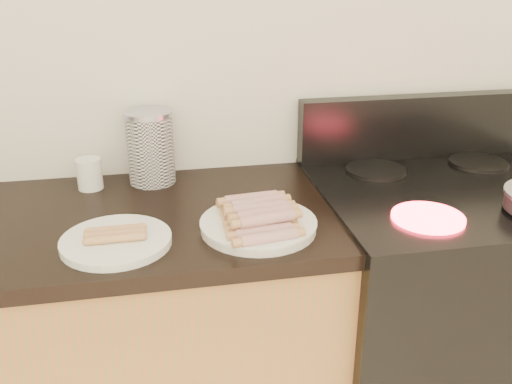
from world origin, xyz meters
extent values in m
cube|color=silver|center=(0.00, 2.00, 1.30)|extent=(4.00, 0.04, 2.60)
cube|color=black|center=(0.78, 1.68, 0.45)|extent=(0.76, 0.65, 0.90)
cube|color=black|center=(0.78, 1.68, 0.91)|extent=(0.76, 0.65, 0.01)
cube|color=black|center=(0.78, 1.96, 1.01)|extent=(0.76, 0.06, 0.20)
cylinder|color=#FF1E2D|center=(0.61, 1.51, 0.92)|extent=(0.18, 0.18, 0.01)
cylinder|color=black|center=(0.61, 1.84, 0.92)|extent=(0.18, 0.18, 0.01)
cylinder|color=black|center=(0.95, 1.84, 0.92)|extent=(0.18, 0.18, 0.01)
cylinder|color=white|center=(0.19, 1.55, 0.91)|extent=(0.35, 0.35, 0.02)
cylinder|color=white|center=(-0.15, 1.54, 0.91)|extent=(0.27, 0.27, 0.02)
cylinder|color=#A12E29|center=(0.19, 1.44, 0.93)|extent=(0.14, 0.04, 0.03)
cylinder|color=#A12E29|center=(0.19, 1.47, 0.93)|extent=(0.14, 0.04, 0.03)
cylinder|color=#A12E29|center=(0.19, 1.50, 0.93)|extent=(0.14, 0.04, 0.03)
cylinder|color=#A12E29|center=(0.19, 1.53, 0.93)|extent=(0.14, 0.04, 0.03)
cylinder|color=#A12E29|center=(0.19, 1.57, 0.93)|extent=(0.14, 0.04, 0.03)
cylinder|color=#A12E29|center=(0.19, 1.60, 0.93)|extent=(0.14, 0.04, 0.03)
cylinder|color=#A12E29|center=(0.19, 1.63, 0.93)|extent=(0.14, 0.04, 0.03)
cylinder|color=#A12E29|center=(0.19, 1.66, 0.93)|extent=(0.14, 0.04, 0.03)
cylinder|color=#A12E29|center=(0.19, 1.49, 0.96)|extent=(0.14, 0.04, 0.03)
cylinder|color=#A12E29|center=(0.19, 1.52, 0.96)|extent=(0.14, 0.04, 0.03)
cylinder|color=#A12E29|center=(0.19, 1.55, 0.96)|extent=(0.14, 0.04, 0.03)
cylinder|color=#A12E29|center=(0.19, 1.58, 0.96)|extent=(0.14, 0.04, 0.03)
cylinder|color=#A12E29|center=(0.19, 1.61, 0.96)|extent=(0.14, 0.04, 0.03)
cylinder|color=#B16744|center=(-0.15, 1.51, 0.93)|extent=(0.12, 0.02, 0.02)
cylinder|color=#B16744|center=(-0.15, 1.54, 0.93)|extent=(0.12, 0.02, 0.02)
cylinder|color=#B16744|center=(-0.15, 1.56, 0.93)|extent=(0.12, 0.02, 0.02)
cylinder|color=silver|center=(-0.06, 1.92, 1.00)|extent=(0.13, 0.13, 0.20)
cylinder|color=silver|center=(-0.06, 1.92, 1.11)|extent=(0.14, 0.14, 0.01)
cylinder|color=white|center=(-0.23, 1.90, 0.94)|extent=(0.09, 0.09, 0.09)
camera|label=1|loc=(-0.05, 0.33, 1.53)|focal=40.00mm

